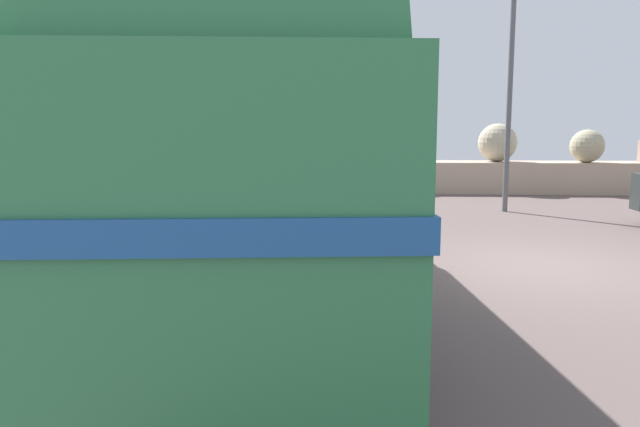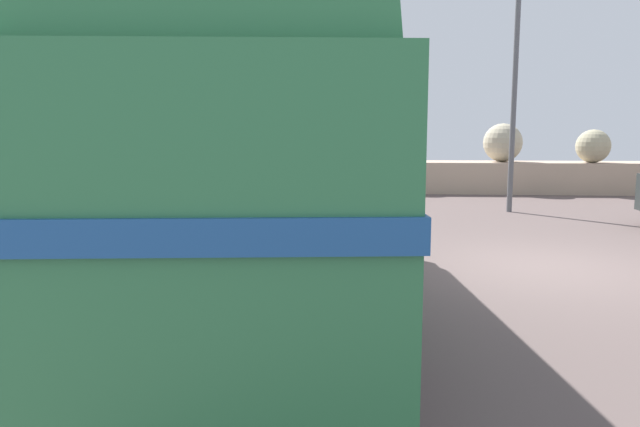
# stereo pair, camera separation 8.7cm
# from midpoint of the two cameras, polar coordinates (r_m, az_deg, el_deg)

# --- Properties ---
(ground) EXTENTS (32.00, 26.00, 0.02)m
(ground) POSITION_cam_midpoint_polar(r_m,az_deg,el_deg) (10.04, 20.19, -4.91)
(ground) COLOR #5E4E4B
(breakwater) EXTENTS (31.36, 2.33, 2.49)m
(breakwater) POSITION_cam_midpoint_polar(r_m,az_deg,el_deg) (21.35, 10.72, 4.11)
(breakwater) COLOR tan
(breakwater) RESTS_ON ground
(vintage_coach) EXTENTS (3.38, 8.80, 3.70)m
(vintage_coach) POSITION_cam_midpoint_polar(r_m,az_deg,el_deg) (7.21, -6.80, 7.02)
(vintage_coach) COLOR black
(vintage_coach) RESTS_ON ground
(lamp_post) EXTENTS (1.05, 0.53, 7.44)m
(lamp_post) POSITION_cam_midpoint_polar(r_m,az_deg,el_deg) (16.57, 18.26, 14.43)
(lamp_post) COLOR #5B5B60
(lamp_post) RESTS_ON ground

